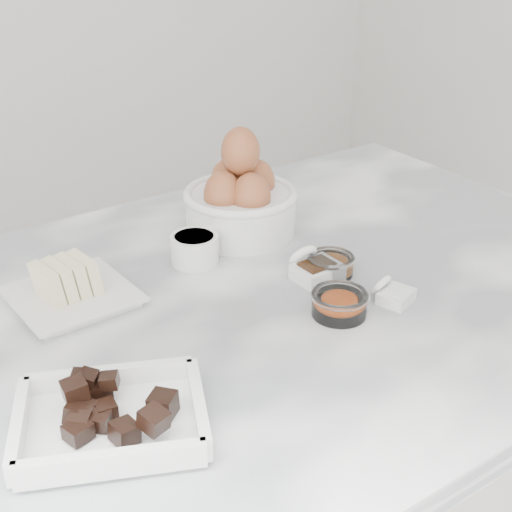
{
  "coord_description": "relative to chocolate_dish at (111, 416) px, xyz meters",
  "views": [
    {
      "loc": [
        -0.49,
        -0.71,
        1.44
      ],
      "look_at": [
        0.02,
        0.03,
        0.98
      ],
      "focal_mm": 50.0,
      "sensor_mm": 36.0,
      "label": 1
    }
  ],
  "objects": [
    {
      "name": "butter_plate",
      "position": [
        0.07,
        0.28,
        0.0
      ],
      "size": [
        0.16,
        0.16,
        0.06
      ],
      "color": "white",
      "rests_on": "marble_slab"
    },
    {
      "name": "egg_bowl",
      "position": [
        0.38,
        0.33,
        0.04
      ],
      "size": [
        0.19,
        0.19,
        0.18
      ],
      "color": "white",
      "rests_on": "marble_slab"
    },
    {
      "name": "marble_slab",
      "position": [
        0.29,
        0.15,
        -0.04
      ],
      "size": [
        1.2,
        0.8,
        0.04
      ],
      "primitive_type": "cube",
      "color": "white",
      "rests_on": "cabinet"
    },
    {
      "name": "honey_bowl",
      "position": [
        0.41,
        0.14,
        -0.01
      ],
      "size": [
        0.07,
        0.07,
        0.03
      ],
      "color": "white",
      "rests_on": "marble_slab"
    },
    {
      "name": "vanilla_spoon",
      "position": [
        0.38,
        0.14,
        -0.01
      ],
      "size": [
        0.06,
        0.08,
        0.05
      ],
      "color": "white",
      "rests_on": "marble_slab"
    },
    {
      "name": "salt_spoon",
      "position": [
        0.43,
        0.03,
        -0.01
      ],
      "size": [
        0.06,
        0.07,
        0.04
      ],
      "color": "white",
      "rests_on": "marble_slab"
    },
    {
      "name": "sugar_ramekin",
      "position": [
        0.27,
        0.28,
        0.0
      ],
      "size": [
        0.07,
        0.07,
        0.04
      ],
      "color": "white",
      "rests_on": "marble_slab"
    },
    {
      "name": "chocolate_dish",
      "position": [
        0.0,
        0.0,
        0.0
      ],
      "size": [
        0.24,
        0.21,
        0.05
      ],
      "color": "white",
      "rests_on": "marble_slab"
    },
    {
      "name": "zest_bowl",
      "position": [
        0.35,
        0.04,
        -0.0
      ],
      "size": [
        0.08,
        0.08,
        0.03
      ],
      "color": "white",
      "rests_on": "marble_slab"
    }
  ]
}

